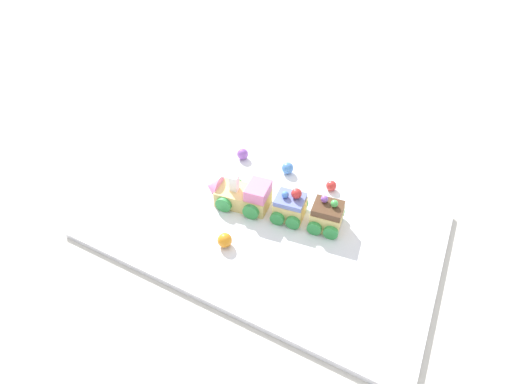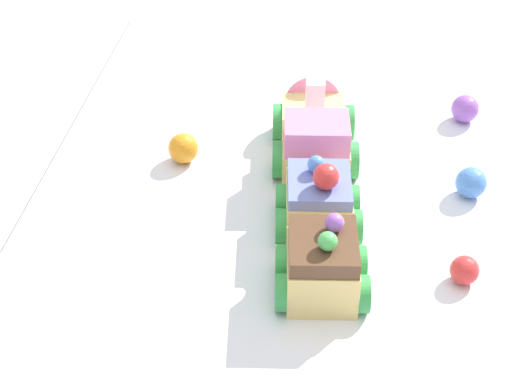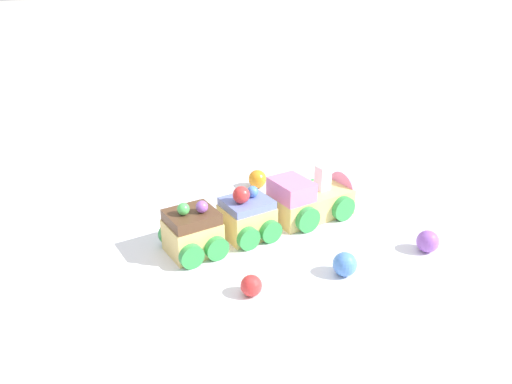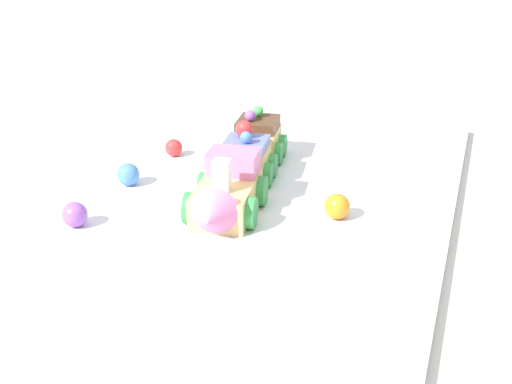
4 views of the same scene
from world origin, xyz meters
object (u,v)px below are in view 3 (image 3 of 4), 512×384
(gumball_orange, at_px, (257,179))
(gumball_blue, at_px, (345,264))
(cake_car_blueberry, at_px, (247,217))
(cake_car_chocolate, at_px, (192,233))
(gumball_red, at_px, (251,286))
(cake_train_locomotive, at_px, (316,198))
(gumball_purple, at_px, (428,241))

(gumball_orange, bearing_deg, gumball_blue, -93.02)
(cake_car_blueberry, distance_m, cake_car_chocolate, 0.08)
(cake_car_blueberry, relative_size, gumball_orange, 2.74)
(cake_car_blueberry, bearing_deg, gumball_red, -119.04)
(cake_train_locomotive, distance_m, gumball_orange, 0.12)
(cake_train_locomotive, bearing_deg, gumball_purple, -70.58)
(gumball_red, bearing_deg, gumball_orange, 63.53)
(cake_car_blueberry, xyz_separation_m, cake_car_chocolate, (-0.07, -0.01, 0.00))
(gumball_blue, bearing_deg, gumball_orange, 86.98)
(gumball_orange, bearing_deg, gumball_red, -116.47)
(cake_car_blueberry, bearing_deg, cake_train_locomotive, 0.08)
(cake_train_locomotive, distance_m, gumball_purple, 0.16)
(cake_train_locomotive, distance_m, gumball_red, 0.20)
(cake_train_locomotive, height_order, gumball_orange, cake_train_locomotive)
(cake_car_blueberry, height_order, gumball_red, cake_car_blueberry)
(cake_train_locomotive, height_order, gumball_purple, cake_train_locomotive)
(gumball_blue, bearing_deg, cake_car_chocolate, 139.26)
(gumball_blue, bearing_deg, gumball_purple, -0.07)
(gumball_blue, distance_m, gumball_purple, 0.12)
(cake_car_blueberry, height_order, cake_car_chocolate, cake_car_blueberry)
(gumball_red, relative_size, gumball_orange, 0.82)
(cake_car_blueberry, relative_size, gumball_purple, 2.84)
(gumball_red, distance_m, gumball_blue, 0.11)
(gumball_blue, xyz_separation_m, gumball_purple, (0.12, -0.00, -0.00))
(cake_car_blueberry, relative_size, gumball_blue, 2.80)
(gumball_purple, distance_m, gumball_orange, 0.28)
(cake_car_chocolate, bearing_deg, gumball_red, -82.80)
(gumball_red, height_order, gumball_orange, gumball_orange)
(gumball_blue, xyz_separation_m, gumball_orange, (0.01, 0.26, 0.00))
(gumball_red, relative_size, gumball_purple, 0.85)
(cake_train_locomotive, height_order, gumball_blue, cake_train_locomotive)
(gumball_red, height_order, gumball_purple, gumball_purple)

